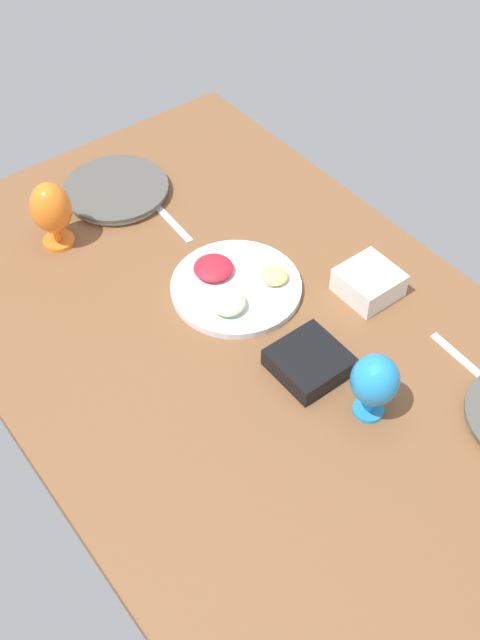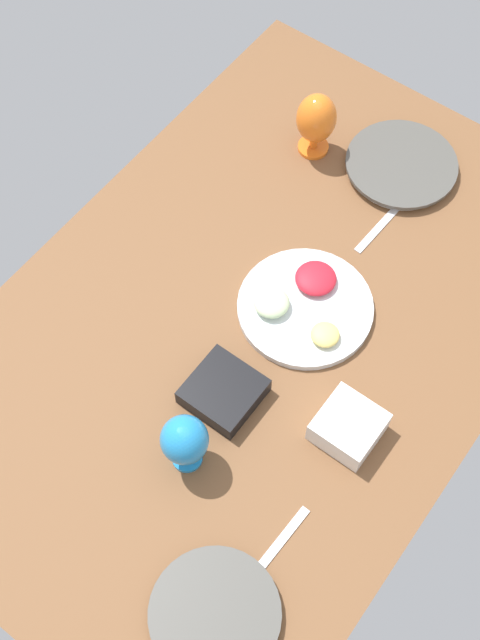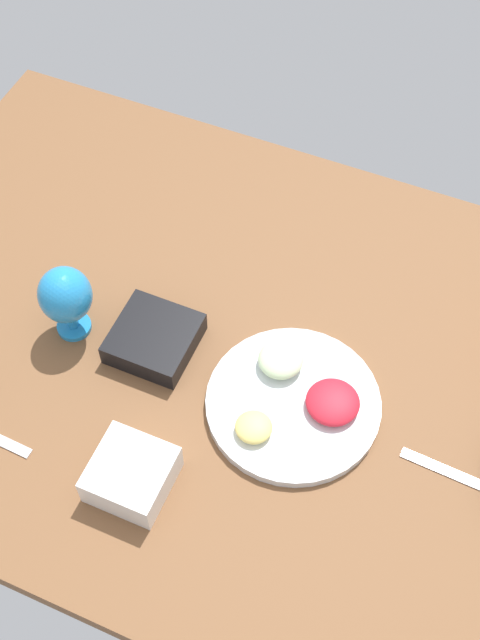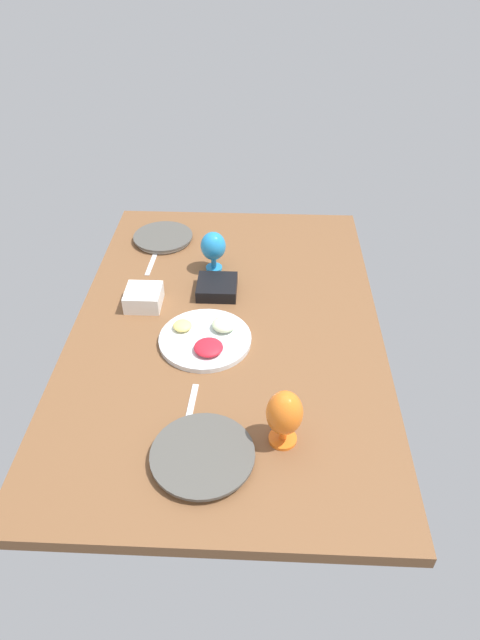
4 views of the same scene
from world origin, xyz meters
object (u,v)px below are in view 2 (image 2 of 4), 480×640
(fruit_platter, at_px, (304,305))
(hurricane_glass_orange, at_px, (316,120))
(square_bowl_black, at_px, (224,391))
(dinner_plate_left, at_px, (215,614))
(square_bowl_white, at_px, (349,426))
(hurricane_glass_blue, at_px, (185,441))
(dinner_plate_right, at_px, (401,166))

(fruit_platter, height_order, hurricane_glass_orange, hurricane_glass_orange)
(square_bowl_black, bearing_deg, dinner_plate_left, -144.86)
(dinner_plate_left, distance_m, square_bowl_white, 0.45)
(hurricane_glass_blue, bearing_deg, square_bowl_black, 8.92)
(fruit_platter, xyz_separation_m, hurricane_glass_orange, (0.39, 0.24, 0.09))
(hurricane_glass_blue, height_order, square_bowl_white, hurricane_glass_blue)
(hurricane_glass_blue, relative_size, square_bowl_white, 1.27)
(hurricane_glass_blue, distance_m, square_bowl_white, 0.34)
(dinner_plate_left, bearing_deg, fruit_platter, 20.70)
(dinner_plate_right, height_order, square_bowl_white, square_bowl_white)
(dinner_plate_right, bearing_deg, dinner_plate_left, -166.05)
(fruit_platter, relative_size, square_bowl_white, 2.43)
(square_bowl_white, distance_m, square_bowl_black, 0.27)
(dinner_plate_right, xyz_separation_m, square_bowl_white, (-0.65, -0.27, 0.02))
(square_bowl_white, bearing_deg, dinner_plate_left, -179.75)
(dinner_plate_left, relative_size, square_bowl_white, 1.98)
(fruit_platter, bearing_deg, square_bowl_white, -128.39)
(dinner_plate_right, bearing_deg, fruit_platter, -175.92)
(hurricane_glass_orange, height_order, square_bowl_white, hurricane_glass_orange)
(dinner_plate_left, xyz_separation_m, hurricane_glass_blue, (0.21, 0.23, 0.09))
(dinner_plate_left, bearing_deg, square_bowl_white, 0.25)
(dinner_plate_left, xyz_separation_m, hurricane_glass_orange, (1.03, 0.48, 0.09))
(dinner_plate_left, bearing_deg, square_bowl_black, 35.14)
(dinner_plate_right, xyz_separation_m, hurricane_glass_orange, (-0.07, 0.21, 0.09))
(dinner_plate_left, distance_m, hurricane_glass_orange, 1.14)
(hurricane_glass_blue, relative_size, square_bowl_black, 1.10)
(dinner_plate_right, xyz_separation_m, fruit_platter, (-0.47, -0.03, 0.00))
(hurricane_glass_orange, bearing_deg, square_bowl_black, -161.14)
(hurricane_glass_blue, distance_m, square_bowl_black, 0.17)
(fruit_platter, xyz_separation_m, square_bowl_white, (-0.19, -0.24, 0.02))
(fruit_platter, bearing_deg, square_bowl_black, 177.10)
(hurricane_glass_blue, xyz_separation_m, square_bowl_white, (0.24, -0.23, -0.06))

